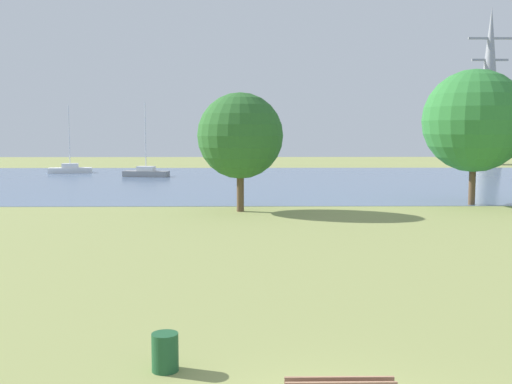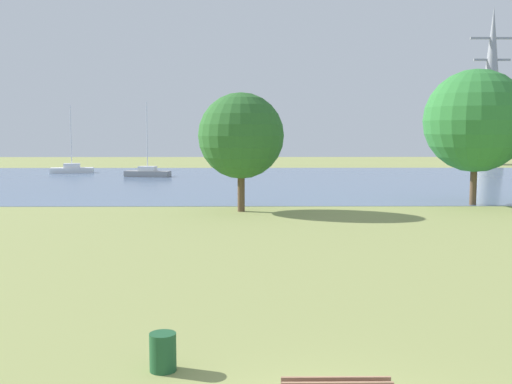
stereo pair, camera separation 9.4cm
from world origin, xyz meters
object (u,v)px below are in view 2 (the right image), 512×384
(sailboat_white, at_px, (72,169))
(tree_east_far, at_px, (241,136))
(sailboat_gray, at_px, (148,172))
(litter_bin, at_px, (163,352))
(electricity_pylon, at_px, (491,86))
(tree_west_near, at_px, (476,121))

(sailboat_white, xyz_separation_m, tree_east_far, (20.04, -33.31, 4.15))
(sailboat_gray, height_order, sailboat_white, sailboat_gray)
(litter_bin, bearing_deg, sailboat_white, 107.88)
(litter_bin, xyz_separation_m, sailboat_white, (-18.76, 58.15, 0.07))
(electricity_pylon, bearing_deg, tree_west_near, -112.43)
(tree_west_near, height_order, electricity_pylon, electricity_pylon)
(litter_bin, height_order, tree_east_far, tree_east_far)
(sailboat_white, bearing_deg, sailboat_gray, -30.34)
(tree_west_near, xyz_separation_m, electricity_pylon, (19.47, 47.17, 5.59))
(sailboat_white, height_order, tree_east_far, sailboat_white)
(tree_east_far, height_order, tree_west_near, tree_west_near)
(sailboat_white, bearing_deg, tree_west_near, -40.44)
(sailboat_gray, relative_size, electricity_pylon, 0.35)
(tree_east_far, distance_m, tree_west_near, 15.76)
(litter_bin, bearing_deg, electricity_pylon, 64.28)
(sailboat_white, height_order, tree_west_near, tree_west_near)
(sailboat_gray, bearing_deg, sailboat_white, 149.66)
(sailboat_gray, relative_size, tree_east_far, 1.09)
(sailboat_gray, distance_m, sailboat_white, 11.22)
(sailboat_gray, height_order, tree_west_near, tree_west_near)
(sailboat_white, relative_size, tree_west_near, 0.86)
(tree_west_near, bearing_deg, sailboat_gray, 136.39)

